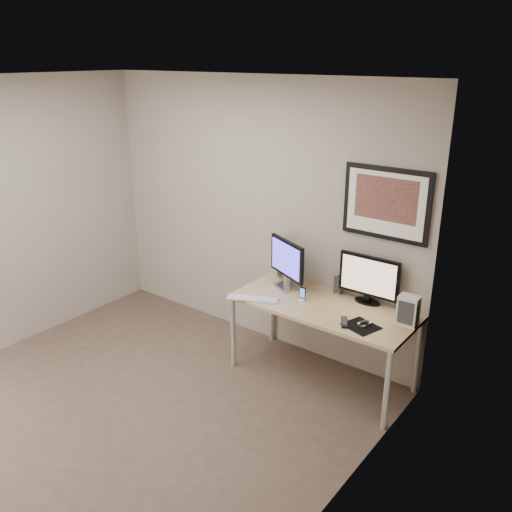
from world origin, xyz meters
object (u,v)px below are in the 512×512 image
object	(u,v)px
monitor_large	(287,262)
monitor_tv	(369,278)
phone_dock	(303,294)
keyboard	(252,299)
framed_art	(386,203)
fan_unit	(408,310)
speaker_left	(283,268)
speaker_right	(337,283)
desk	(323,312)

from	to	relation	value
monitor_large	monitor_tv	xyz separation A→B (m)	(0.74, 0.16, -0.03)
phone_dock	keyboard	bearing A→B (deg)	-143.01
framed_art	fan_unit	xyz separation A→B (m)	(0.36, -0.22, -0.77)
speaker_left	monitor_large	bearing A→B (deg)	-25.32
monitor_large	fan_unit	bearing A→B (deg)	23.34
framed_art	keyboard	size ratio (longest dim) A/B	1.62
framed_art	phone_dock	distance (m)	1.05
monitor_large	speaker_right	distance (m)	0.49
phone_dock	monitor_large	bearing A→B (deg)	154.03
monitor_large	framed_art	bearing A→B (deg)	38.62
phone_dock	keyboard	distance (m)	0.44
framed_art	speaker_right	distance (m)	0.88
speaker_right	fan_unit	xyz separation A→B (m)	(0.74, -0.19, 0.02)
monitor_large	fan_unit	size ratio (longest dim) A/B	1.95
monitor_large	speaker_left	distance (m)	0.29
monitor_tv	speaker_left	world-z (taller)	monitor_tv
speaker_right	speaker_left	bearing A→B (deg)	155.69
framed_art	phone_dock	bearing A→B (deg)	-147.30
desk	speaker_right	size ratio (longest dim) A/B	7.98
monitor_large	speaker_left	xyz separation A→B (m)	(-0.17, 0.18, -0.16)
keyboard	fan_unit	bearing A→B (deg)	-8.02
speaker_left	fan_unit	world-z (taller)	fan_unit
framed_art	monitor_large	world-z (taller)	framed_art
monitor_large	speaker_left	bearing A→B (deg)	156.00
speaker_left	phone_dock	bearing A→B (deg)	-14.19
desk	keyboard	world-z (taller)	keyboard
monitor_tv	fan_unit	world-z (taller)	monitor_tv
speaker_left	keyboard	world-z (taller)	speaker_left
phone_dock	speaker_right	bearing A→B (deg)	63.92
speaker_left	framed_art	bearing A→B (deg)	24.28
framed_art	speaker_left	distance (m)	1.26
monitor_large	speaker_right	size ratio (longest dim) A/B	2.38
keyboard	fan_unit	distance (m)	1.33
framed_art	monitor_large	distance (m)	1.05
framed_art	monitor_large	bearing A→B (deg)	-165.14
desk	keyboard	bearing A→B (deg)	-153.52
keyboard	speaker_right	bearing A→B (deg)	22.78
speaker_right	fan_unit	bearing A→B (deg)	-38.59
phone_dock	desk	bearing A→B (deg)	7.37
monitor_large	keyboard	size ratio (longest dim) A/B	1.03
speaker_left	phone_dock	size ratio (longest dim) A/B	1.58
desk	speaker_right	bearing A→B (deg)	96.37
speaker_left	speaker_right	xyz separation A→B (m)	(0.60, -0.00, 0.00)
monitor_tv	speaker_right	size ratio (longest dim) A/B	2.74
phone_dock	keyboard	xyz separation A→B (m)	(-0.36, -0.26, -0.05)
speaker_right	keyboard	world-z (taller)	speaker_right
monitor_large	keyboard	xyz separation A→B (m)	(-0.09, -0.39, -0.25)
phone_dock	keyboard	size ratio (longest dim) A/B	0.27
monitor_tv	fan_unit	bearing A→B (deg)	-21.75
monitor_large	keyboard	distance (m)	0.47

